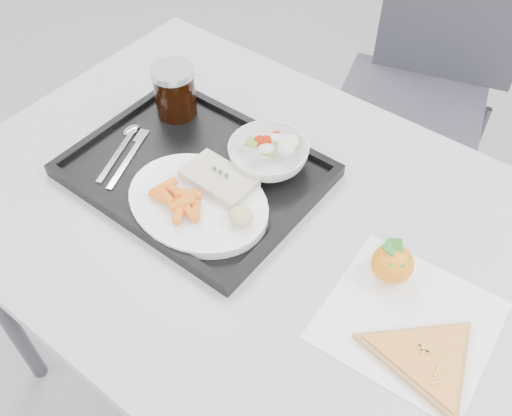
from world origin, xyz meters
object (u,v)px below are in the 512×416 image
Objects in this scene: table at (266,242)px; salad_bowl at (268,155)px; tangerine at (393,263)px; dinner_plate at (198,203)px; pizza_slice at (426,358)px; chair at (428,73)px; tray at (195,172)px; cola_glass at (175,90)px.

salad_bowl is (-0.07, 0.10, 0.11)m from table.
tangerine is (0.23, 0.02, 0.10)m from table.
tangerine reaches higher than table.
dinner_plate is 0.46m from pizza_slice.
tangerine reaches higher than dinner_plate.
chair is 0.97m from dinner_plate.
tray is 0.14m from salad_bowl.
cola_glass reaches higher than table.
table is 0.15m from dinner_plate.
pizza_slice is (0.42, -0.96, 0.22)m from chair.
pizza_slice is (0.46, -0.02, -0.01)m from dinner_plate.
tangerine is 0.16m from pizza_slice.
table is 0.90m from chair.
table is at bearing -0.99° from tray.
pizza_slice is at bearing -1.97° from dinner_plate.
table is 2.67× the size of tray.
pizza_slice is at bearing -15.60° from cola_glass.
table is at bearing 30.04° from dinner_plate.
chair is 11.92× the size of tangerine.
tray is 0.09m from dinner_plate.
pizza_slice is at bearing -66.26° from chair.
pizza_slice is (0.35, -0.08, 0.08)m from table.
chair is at bearing 72.25° from cola_glass.
tray is 0.41m from tangerine.
salad_bowl is (0.03, 0.16, 0.01)m from dinner_plate.
chair reaches higher than tangerine.
tangerine is at bearing 3.04° from tray.
table is at bearing -85.37° from chair.
dinner_plate is at bearing -165.74° from tangerine.
cola_glass is 1.38× the size of tangerine.
tangerine is (0.55, -0.08, -0.04)m from cola_glass.
cola_glass is (-0.14, 0.11, 0.06)m from tray.
cola_glass is (-0.32, 0.11, 0.14)m from table.
table is 7.89× the size of salad_bowl.
salad_bowl is 0.55× the size of pizza_slice.
chair is 0.94m from tangerine.
pizza_slice reaches higher than table.
chair is (-0.07, 0.88, -0.15)m from table.
chair reaches higher than pizza_slice.
salad_bowl is at bearing 125.99° from table.
chair is 8.61× the size of cola_glass.
salad_bowl is 0.46m from pizza_slice.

